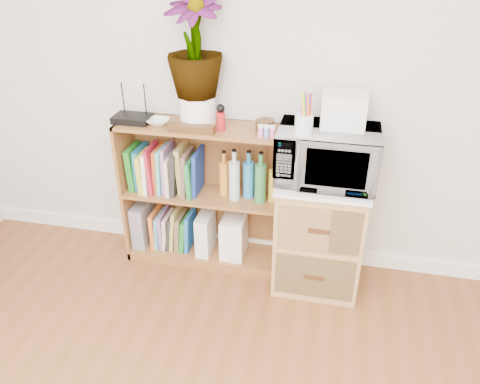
% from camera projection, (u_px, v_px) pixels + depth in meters
% --- Properties ---
extents(skirting_board, '(4.00, 0.02, 0.10)m').
position_uv_depth(skirting_board, '(259.00, 245.00, 3.23)').
color(skirting_board, white).
rests_on(skirting_board, ground).
extents(bookshelf, '(1.00, 0.30, 0.95)m').
position_uv_depth(bookshelf, '(202.00, 196.00, 2.97)').
color(bookshelf, brown).
rests_on(bookshelf, ground).
extents(wicker_unit, '(0.50, 0.45, 0.70)m').
position_uv_depth(wicker_unit, '(319.00, 233.00, 2.82)').
color(wicker_unit, '#9E7542').
rests_on(wicker_unit, ground).
extents(microwave, '(0.55, 0.37, 0.30)m').
position_uv_depth(microwave, '(327.00, 155.00, 2.56)').
color(microwave, silver).
rests_on(microwave, wicker_unit).
extents(pen_cup, '(0.09, 0.09, 0.10)m').
position_uv_depth(pen_cup, '(304.00, 125.00, 2.41)').
color(pen_cup, silver).
rests_on(pen_cup, microwave).
extents(small_appliance, '(0.23, 0.19, 0.18)m').
position_uv_depth(small_appliance, '(344.00, 110.00, 2.49)').
color(small_appliance, silver).
rests_on(small_appliance, microwave).
extents(router, '(0.22, 0.15, 0.04)m').
position_uv_depth(router, '(133.00, 119.00, 2.78)').
color(router, black).
rests_on(router, bookshelf).
extents(white_bowl, '(0.13, 0.13, 0.03)m').
position_uv_depth(white_bowl, '(158.00, 122.00, 2.75)').
color(white_bowl, silver).
rests_on(white_bowl, bookshelf).
extents(plant_pot, '(0.21, 0.21, 0.17)m').
position_uv_depth(plant_pot, '(198.00, 110.00, 2.71)').
color(plant_pot, white).
rests_on(plant_pot, bookshelf).
extents(potted_plant, '(0.32, 0.32, 0.57)m').
position_uv_depth(potted_plant, '(195.00, 44.00, 2.53)').
color(potted_plant, '#31742E').
rests_on(potted_plant, plant_pot).
extents(trinket_box, '(0.26, 0.07, 0.04)m').
position_uv_depth(trinket_box, '(192.00, 128.00, 2.64)').
color(trinket_box, '#39210F').
rests_on(trinket_box, bookshelf).
extents(kokeshi_doll, '(0.05, 0.05, 0.11)m').
position_uv_depth(kokeshi_doll, '(221.00, 121.00, 2.65)').
color(kokeshi_doll, '#A91419').
rests_on(kokeshi_doll, bookshelf).
extents(wooden_bowl, '(0.11, 0.11, 0.06)m').
position_uv_depth(wooden_bowl, '(265.00, 125.00, 2.66)').
color(wooden_bowl, '#3A230F').
rests_on(wooden_bowl, bookshelf).
extents(paint_jars, '(0.11, 0.04, 0.05)m').
position_uv_depth(paint_jars, '(266.00, 133.00, 2.57)').
color(paint_jars, '#CA7093').
rests_on(paint_jars, bookshelf).
extents(file_box, '(0.09, 0.24, 0.30)m').
position_uv_depth(file_box, '(143.00, 222.00, 3.17)').
color(file_box, slate).
rests_on(file_box, bookshelf).
extents(magazine_holder_left, '(0.09, 0.22, 0.28)m').
position_uv_depth(magazine_holder_left, '(206.00, 232.00, 3.09)').
color(magazine_holder_left, silver).
rests_on(magazine_holder_left, bookshelf).
extents(magazine_holder_mid, '(0.09, 0.22, 0.27)m').
position_uv_depth(magazine_holder_mid, '(229.00, 235.00, 3.06)').
color(magazine_holder_mid, white).
rests_on(magazine_holder_mid, bookshelf).
extents(magazine_holder_right, '(0.09, 0.22, 0.28)m').
position_uv_depth(magazine_holder_right, '(238.00, 236.00, 3.04)').
color(magazine_holder_right, white).
rests_on(magazine_holder_right, bookshelf).
extents(cookbooks, '(0.46, 0.20, 0.31)m').
position_uv_depth(cookbooks, '(165.00, 170.00, 2.93)').
color(cookbooks, '#1E731E').
rests_on(cookbooks, bookshelf).
extents(liquor_bottles, '(0.38, 0.07, 0.32)m').
position_uv_depth(liquor_bottles, '(249.00, 177.00, 2.83)').
color(liquor_bottles, orange).
rests_on(liquor_bottles, bookshelf).
extents(lower_books, '(0.27, 0.19, 0.29)m').
position_uv_depth(lower_books, '(173.00, 229.00, 3.14)').
color(lower_books, '#D26325').
rests_on(lower_books, bookshelf).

